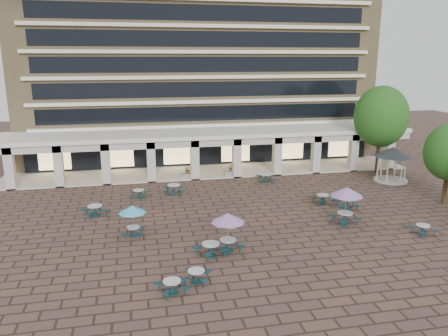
{
  "coord_description": "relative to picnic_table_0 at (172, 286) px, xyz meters",
  "views": [
    {
      "loc": [
        -7.73,
        -28.96,
        11.66
      ],
      "look_at": [
        -1.12,
        3.0,
        3.42
      ],
      "focal_mm": 35.0,
      "sensor_mm": 36.0,
      "label": 1
    }
  ],
  "objects": [
    {
      "name": "picnic_table_3",
      "position": [
        17.4,
        4.23,
        -0.01
      ],
      "size": [
        1.63,
        1.63,
        0.67
      ],
      "rotation": [
        0.0,
        0.0,
        0.12
      ],
      "color": "#14343C",
      "rests_on": "ground"
    },
    {
      "name": "apartment_building",
      "position": [
        6.26,
        34.25,
        12.18
      ],
      "size": [
        40.0,
        15.5,
        25.2
      ],
      "color": "tan",
      "rests_on": "ground"
    },
    {
      "name": "gazebo",
      "position": [
        22.77,
        16.71,
        2.1
      ],
      "size": [
        3.59,
        3.59,
        3.34
      ],
      "rotation": [
        0.0,
        0.0,
        -0.31
      ],
      "color": "beige",
      "rests_on": "ground"
    },
    {
      "name": "picnic_table_8",
      "position": [
        -4.71,
        12.45,
        0.08
      ],
      "size": [
        2.27,
        2.27,
        0.83
      ],
      "rotation": [
        0.0,
        0.0,
        0.43
      ],
      "color": "#14343C",
      "rests_on": "ground"
    },
    {
      "name": "picnic_table_6",
      "position": [
        3.84,
        4.33,
        1.68
      ],
      "size": [
        2.13,
        2.13,
        2.46
      ],
      "rotation": [
        0.0,
        0.0,
        0.24
      ],
      "color": "#14343C",
      "rests_on": "ground"
    },
    {
      "name": "tree_east_c",
      "position": [
        23.07,
        19.8,
        5.48
      ],
      "size": [
        5.41,
        5.41,
        9.02
      ],
      "color": "#43311A",
      "rests_on": "ground"
    },
    {
      "name": "picnic_table_13",
      "position": [
        10.74,
        18.78,
        0.07
      ],
      "size": [
        2.01,
        2.01,
        0.81
      ],
      "rotation": [
        0.0,
        0.0,
        -0.15
      ],
      "color": "#14343C",
      "rests_on": "ground"
    },
    {
      "name": "picnic_table_12",
      "position": [
        -1.41,
        16.26,
        0.01
      ],
      "size": [
        1.78,
        1.78,
        0.71
      ],
      "rotation": [
        0.0,
        0.0,
        -0.18
      ],
      "color": "#14343C",
      "rests_on": "ground"
    },
    {
      "name": "picnic_table_0",
      "position": [
        0.0,
        0.0,
        0.0
      ],
      "size": [
        1.83,
        1.83,
        0.7
      ],
      "rotation": [
        0.0,
        0.0,
        0.28
      ],
      "color": "#14343C",
      "rests_on": "ground"
    },
    {
      "name": "picnic_table_5",
      "position": [
        2.68,
        3.85,
        0.07
      ],
      "size": [
        2.23,
        2.23,
        0.82
      ],
      "rotation": [
        0.0,
        0.0,
        0.41
      ],
      "color": "#14343C",
      "rests_on": "ground"
    },
    {
      "name": "picnic_table_1",
      "position": [
        1.37,
        0.85,
        -0.0
      ],
      "size": [
        1.87,
        1.87,
        0.69
      ],
      "rotation": [
        0.0,
        0.0,
        -0.39
      ],
      "color": "#14343C",
      "rests_on": "ground"
    },
    {
      "name": "picnic_table_11",
      "position": [
        13.11,
        7.13,
        1.9
      ],
      "size": [
        2.36,
        2.36,
        2.73
      ],
      "rotation": [
        0.0,
        0.0,
        0.18
      ],
      "color": "#14343C",
      "rests_on": "ground"
    },
    {
      "name": "planter_right",
      "position": [
        7.96,
        21.68,
        0.13
      ],
      "size": [
        1.5,
        0.73,
        1.3
      ],
      "color": "gray",
      "rests_on": "ground"
    },
    {
      "name": "picnic_table_4",
      "position": [
        -1.89,
        7.87,
        1.41
      ],
      "size": [
        1.86,
        1.86,
        2.15
      ],
      "rotation": [
        0.0,
        0.0,
        -0.19
      ],
      "color": "#14343C",
      "rests_on": "ground"
    },
    {
      "name": "picnic_table_10",
      "position": [
        14.8,
        10.1,
        0.09
      ],
      "size": [
        2.2,
        2.2,
        0.85
      ],
      "rotation": [
        0.0,
        0.0,
        -0.24
      ],
      "color": "#14343C",
      "rests_on": "ground"
    },
    {
      "name": "picnic_table_7",
      "position": [
        13.45,
        11.72,
        0.02
      ],
      "size": [
        1.79,
        1.79,
        0.74
      ],
      "rotation": [
        0.0,
        0.0,
        0.12
      ],
      "color": "#14343C",
      "rests_on": "ground"
    },
    {
      "name": "planter_left",
      "position": [
        3.49,
        21.68,
        0.12
      ],
      "size": [
        1.5,
        0.77,
        1.29
      ],
      "color": "gray",
      "rests_on": "ground"
    },
    {
      "name": "retail_arcade",
      "position": [
        6.26,
        23.58,
        2.58
      ],
      "size": [
        42.0,
        6.6,
        4.4
      ],
      "color": "white",
      "rests_on": "ground"
    },
    {
      "name": "picnic_table_9",
      "position": [
        1.65,
        16.79,
        0.09
      ],
      "size": [
        2.02,
        2.02,
        0.84
      ],
      "rotation": [
        0.0,
        0.0,
        -0.1
      ],
      "color": "#14343C",
      "rests_on": "ground"
    },
    {
      "name": "ground",
      "position": [
        6.26,
        8.78,
        -0.42
      ],
      "size": [
        120.0,
        120.0,
        0.0
      ],
      "primitive_type": "plane",
      "color": "brown",
      "rests_on": "ground"
    }
  ]
}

